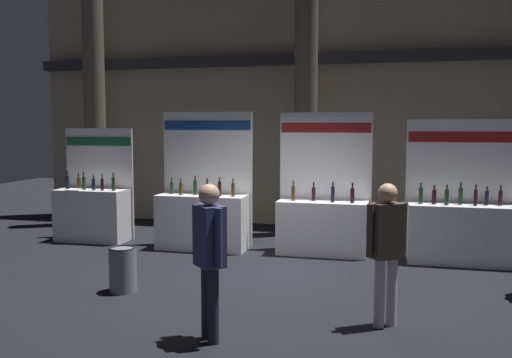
# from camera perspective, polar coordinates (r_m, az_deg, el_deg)

# --- Properties ---
(ground_plane) EXTENTS (26.83, 26.83, 0.00)m
(ground_plane) POSITION_cam_1_polar(r_m,az_deg,el_deg) (8.61, 1.23, -10.08)
(ground_plane) COLOR black
(hall_colonnade) EXTENTS (13.41, 1.38, 6.89)m
(hall_colonnade) POSITION_cam_1_polar(r_m,az_deg,el_deg) (12.75, 5.75, 10.32)
(hall_colonnade) COLOR tan
(hall_colonnade) RESTS_ON ground_plane
(exhibitor_booth_0) EXTENTS (1.49, 0.72, 2.26)m
(exhibitor_booth_0) POSITION_cam_1_polar(r_m,az_deg,el_deg) (11.64, -16.41, -3.14)
(exhibitor_booth_0) COLOR white
(exhibitor_booth_0) RESTS_ON ground_plane
(exhibitor_booth_1) EXTENTS (1.77, 0.66, 2.57)m
(exhibitor_booth_1) POSITION_cam_1_polar(r_m,az_deg,el_deg) (10.49, -5.48, -3.73)
(exhibitor_booth_1) COLOR white
(exhibitor_booth_1) RESTS_ON ground_plane
(exhibitor_booth_2) EXTENTS (1.69, 0.66, 2.56)m
(exhibitor_booth_2) POSITION_cam_1_polar(r_m,az_deg,el_deg) (10.11, 6.88, -4.22)
(exhibitor_booth_2) COLOR white
(exhibitor_booth_2) RESTS_ON ground_plane
(exhibitor_booth_3) EXTENTS (1.98, 0.66, 2.42)m
(exhibitor_booth_3) POSITION_cam_1_polar(r_m,az_deg,el_deg) (9.99, 20.76, -4.68)
(exhibitor_booth_3) COLOR white
(exhibitor_booth_3) RESTS_ON ground_plane
(trash_bin) EXTENTS (0.38, 0.38, 0.63)m
(trash_bin) POSITION_cam_1_polar(r_m,az_deg,el_deg) (8.05, -13.53, -9.02)
(trash_bin) COLOR slate
(trash_bin) RESTS_ON ground_plane
(visitor_0) EXTENTS (0.41, 0.41, 1.71)m
(visitor_0) POSITION_cam_1_polar(r_m,az_deg,el_deg) (5.95, -4.79, -7.14)
(visitor_0) COLOR #23232D
(visitor_0) RESTS_ON ground_plane
(visitor_3) EXTENTS (0.45, 0.37, 1.66)m
(visitor_3) POSITION_cam_1_polar(r_m,az_deg,el_deg) (6.54, 13.27, -6.41)
(visitor_3) COLOR silver
(visitor_3) RESTS_ON ground_plane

